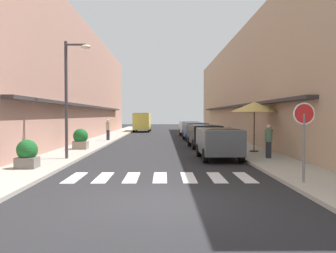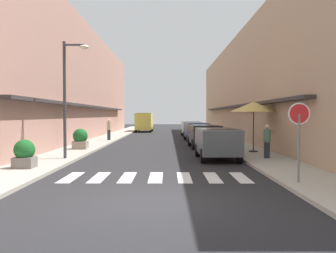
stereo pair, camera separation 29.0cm
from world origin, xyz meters
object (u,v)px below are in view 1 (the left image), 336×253
Objects in this scene: round_street_sign at (304,122)px; planter_midblock at (81,139)px; parked_car_mid at (204,133)px; planter_corner at (27,154)px; pedestrian_walking_near at (269,141)px; cafe_umbrella at (254,107)px; parked_car_near at (219,140)px; parked_car_far at (195,129)px; delivery_van at (142,121)px; street_lamp at (70,87)px; pedestrian_walking_far at (108,129)px; parked_car_distant at (190,127)px.

planter_midblock is at bearing 129.10° from round_street_sign.
round_street_sign is (1.51, -13.15, 0.99)m from parked_car_mid.
pedestrian_walking_near reaches higher than planter_corner.
cafe_umbrella reaches higher than planter_corner.
parked_car_mid is 12.65m from planter_corner.
pedestrian_walking_near reaches higher than parked_car_near.
parked_car_far reaches higher than planter_midblock.
delivery_van is at bearing 107.94° from parked_car_far.
street_lamp is 4.24m from planter_corner.
round_street_sign is 10.52m from street_lamp.
delivery_van is 30.91m from pedestrian_walking_near.
planter_midblock is 0.72× the size of pedestrian_walking_far.
parked_car_near is 19.56m from parked_car_distant.
parked_car_distant is at bearing -73.66° from pedestrian_walking_near.
pedestrian_walking_near is (2.24, -0.41, 0.00)m from parked_car_near.
delivery_van is 36.88m from round_street_sign.
parked_car_near is at bearing -79.88° from delivery_van.
delivery_van is at bearing 85.08° from planter_midblock.
pedestrian_walking_far is at bearing 86.71° from planter_midblock.
planter_corner is (-7.69, -10.04, -0.27)m from parked_car_mid.
parked_car_far is at bearing 65.47° from planter_corner.
pedestrian_walking_near is (2.24, -13.68, 0.00)m from parked_car_far.
parked_car_mid is 13.27m from round_street_sign.
planter_corner is (-7.69, -16.85, -0.27)m from parked_car_far.
pedestrian_walking_near is at bearing -26.12° from planter_midblock.
parked_car_distant is at bearing 63.92° from planter_midblock.
parked_car_distant is at bearing 71.62° from planter_corner.
parked_car_near is at bearing 24.96° from planter_corner.
cafe_umbrella is 2.53× the size of planter_corner.
parked_car_distant is 26.31m from round_street_sign.
parked_car_near is at bearing -90.00° from parked_car_far.
street_lamp reaches higher than parked_car_far.
parked_car_far is 1.52× the size of cafe_umbrella.
pedestrian_walking_near is at bearing -83.59° from parked_car_distant.
parked_car_far is at bearing -72.06° from delivery_van.
pedestrian_walking_near reaches higher than parked_car_mid.
delivery_van is (-5.28, 23.10, 0.48)m from parked_car_mid.
parked_car_near is at bearing 102.75° from round_street_sign.
parked_car_distant is 11.32m from delivery_van.
round_street_sign reaches higher than planter_corner.
parked_car_near is at bearing -30.24° from planter_midblock.
parked_car_near is 13.27m from parked_car_far.
planter_midblock is at bearing 149.76° from parked_car_near.
parked_car_near is 2.39× the size of pedestrian_walking_far.
delivery_van reaches higher than parked_car_near.
street_lamp is 3.46× the size of pedestrian_walking_near.
parked_car_distant is 1.54× the size of cafe_umbrella.
street_lamp reaches higher than planter_midblock.
round_street_sign is 6.39m from pedestrian_walking_near.
street_lamp is at bearing -108.87° from parked_car_distant.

